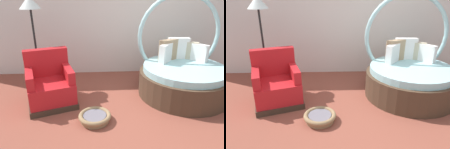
# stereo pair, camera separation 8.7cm
# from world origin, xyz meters

# --- Properties ---
(ground_plane) EXTENTS (8.00, 8.00, 0.02)m
(ground_plane) POSITION_xyz_m (0.00, 0.00, -0.01)
(ground_plane) COLOR brown
(back_wall) EXTENTS (8.00, 0.12, 2.77)m
(back_wall) POSITION_xyz_m (0.00, 2.20, 1.38)
(back_wall) COLOR silver
(back_wall) RESTS_ON ground_plane
(round_daybed) EXTENTS (1.67, 1.67, 1.90)m
(round_daybed) POSITION_xyz_m (0.90, 0.90, 0.40)
(round_daybed) COLOR #473323
(round_daybed) RESTS_ON ground_plane
(red_armchair) EXTENTS (1.01, 1.01, 0.94)m
(red_armchair) POSITION_xyz_m (-1.57, 0.68, 0.33)
(red_armchair) COLOR #38281E
(red_armchair) RESTS_ON ground_plane
(pet_basket) EXTENTS (0.51, 0.51, 0.13)m
(pet_basket) POSITION_xyz_m (-0.78, 0.02, 0.07)
(pet_basket) COLOR #8E704C
(pet_basket) RESTS_ON ground_plane
(floor_lamp) EXTENTS (0.40, 0.40, 1.82)m
(floor_lamp) POSITION_xyz_m (-1.97, 1.46, 1.53)
(floor_lamp) COLOR black
(floor_lamp) RESTS_ON ground_plane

